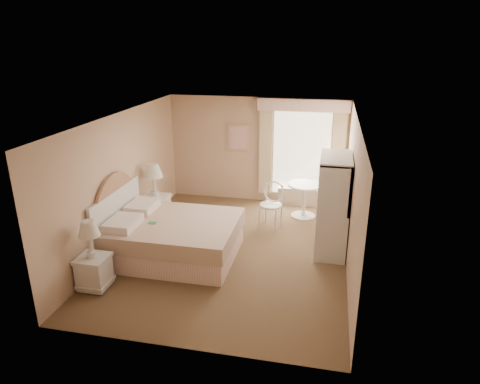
% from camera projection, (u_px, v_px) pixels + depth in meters
% --- Properties ---
extents(room, '(4.21, 5.51, 2.51)m').
position_uv_depth(room, '(231.00, 188.00, 7.61)').
color(room, brown).
rests_on(room, ground).
extents(window, '(2.05, 0.22, 2.51)m').
position_uv_depth(window, '(301.00, 150.00, 9.82)').
color(window, white).
rests_on(window, room).
extents(framed_art, '(0.52, 0.04, 0.62)m').
position_uv_depth(framed_art, '(238.00, 137.00, 10.09)').
color(framed_art, tan).
rests_on(framed_art, room).
extents(bed, '(2.33, 1.83, 1.62)m').
position_uv_depth(bed, '(167.00, 236.00, 7.75)').
color(bed, '#D89C8C').
rests_on(bed, room).
extents(nightstand_near, '(0.47, 0.47, 1.14)m').
position_uv_depth(nightstand_near, '(93.00, 264.00, 6.71)').
color(nightstand_near, silver).
rests_on(nightstand_near, room).
extents(nightstand_far, '(0.54, 0.54, 1.32)m').
position_uv_depth(nightstand_far, '(155.00, 202.00, 9.02)').
color(nightstand_far, silver).
rests_on(nightstand_far, room).
extents(round_table, '(0.72, 0.72, 0.76)m').
position_uv_depth(round_table, '(304.00, 195.00, 9.40)').
color(round_table, silver).
rests_on(round_table, room).
extents(cafe_chair, '(0.56, 0.56, 0.96)m').
position_uv_depth(cafe_chair, '(272.00, 201.00, 8.93)').
color(cafe_chair, silver).
rests_on(cafe_chair, room).
extents(armoire, '(0.55, 1.10, 1.82)m').
position_uv_depth(armoire, '(333.00, 213.00, 7.81)').
color(armoire, silver).
rests_on(armoire, room).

